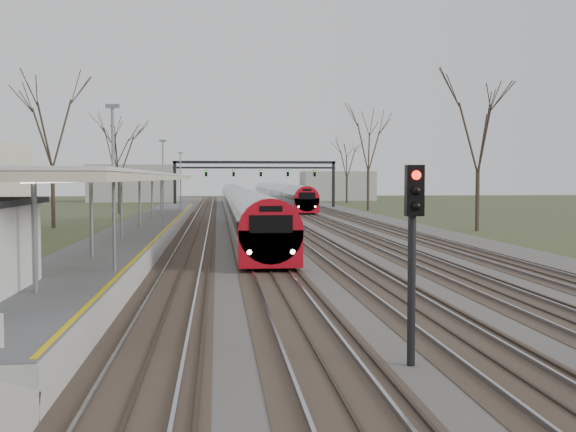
# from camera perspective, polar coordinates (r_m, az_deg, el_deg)

# --- Properties ---
(track_bed) EXTENTS (24.00, 160.00, 0.22)m
(track_bed) POSITION_cam_1_polar(r_m,az_deg,el_deg) (63.44, -1.21, -0.41)
(track_bed) COLOR #474442
(track_bed) RESTS_ON ground
(platform) EXTENTS (3.50, 69.00, 1.00)m
(platform) POSITION_cam_1_polar(r_m,az_deg,el_deg) (45.98, -11.16, -1.22)
(platform) COLOR #9E9B93
(platform) RESTS_ON ground
(canopy) EXTENTS (4.10, 50.00, 3.11)m
(canopy) POSITION_cam_1_polar(r_m,az_deg,el_deg) (41.37, -11.82, 3.06)
(canopy) COLOR slate
(canopy) RESTS_ON platform
(signal_gantry) EXTENTS (21.00, 0.59, 6.08)m
(signal_gantry) POSITION_cam_1_polar(r_m,az_deg,el_deg) (93.26, -2.61, 3.65)
(signal_gantry) COLOR black
(signal_gantry) RESTS_ON ground
(tree_west_far) EXTENTS (5.50, 5.50, 11.33)m
(tree_west_far) POSITION_cam_1_polar(r_m,az_deg,el_deg) (57.65, -18.16, 7.01)
(tree_west_far) COLOR #2D231C
(tree_west_far) RESTS_ON ground
(tree_east_far) EXTENTS (5.00, 5.00, 10.30)m
(tree_east_far) POSITION_cam_1_polar(r_m,az_deg,el_deg) (53.58, 14.81, 6.59)
(tree_east_far) COLOR #2D231C
(tree_east_far) RESTS_ON ground
(train_near) EXTENTS (2.62, 90.21, 3.05)m
(train_near) POSITION_cam_1_polar(r_m,az_deg,el_deg) (73.03, -3.96, 1.14)
(train_near) COLOR #B0B2BB
(train_near) RESTS_ON ground
(train_far) EXTENTS (2.62, 75.21, 3.05)m
(train_far) POSITION_cam_1_polar(r_m,az_deg,el_deg) (110.59, -0.89, 1.78)
(train_far) COLOR #B0B2BB
(train_far) RESTS_ON ground
(signal_post) EXTENTS (0.35, 0.45, 4.10)m
(signal_post) POSITION_cam_1_polar(r_m,az_deg,el_deg) (14.41, 9.84, -1.48)
(signal_post) COLOR black
(signal_post) RESTS_ON ground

